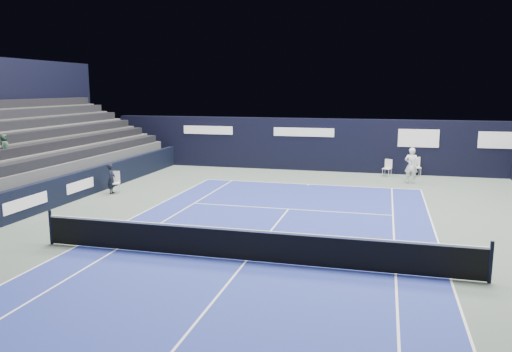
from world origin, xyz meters
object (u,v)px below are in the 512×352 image
at_px(folding_chair_back_a, 388,167).
at_px(tennis_net, 246,244).
at_px(tennis_player, 411,165).
at_px(folding_chair_back_b, 416,165).
at_px(line_judge_chair, 115,181).

xyz_separation_m(folding_chair_back_a, tennis_net, (-3.90, -15.39, -0.04)).
height_order(tennis_net, tennis_player, tennis_player).
bearing_deg(folding_chair_back_b, line_judge_chair, -158.83).
height_order(folding_chair_back_b, tennis_player, tennis_player).
distance_m(folding_chair_back_a, folding_chair_back_b, 1.62).
relative_size(folding_chair_back_a, line_judge_chair, 0.94).
xyz_separation_m(line_judge_chair, tennis_net, (8.53, -7.54, -0.07)).
height_order(folding_chair_back_a, tennis_player, tennis_player).
bearing_deg(tennis_player, tennis_net, -110.45).
distance_m(folding_chair_back_b, line_judge_chair, 16.27).
xyz_separation_m(folding_chair_back_a, folding_chair_back_b, (1.54, 0.50, 0.06)).
bearing_deg(line_judge_chair, tennis_net, -63.18).
distance_m(folding_chair_back_b, tennis_player, 2.36).
bearing_deg(tennis_net, line_judge_chair, 138.51).
bearing_deg(folding_chair_back_a, folding_chair_back_b, 40.47).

